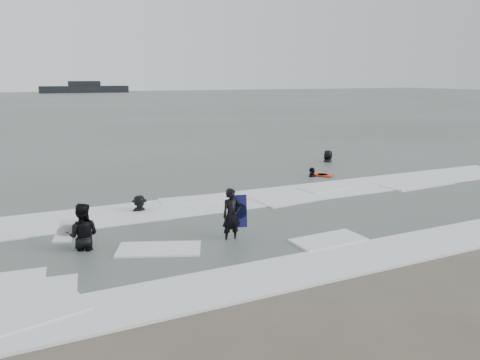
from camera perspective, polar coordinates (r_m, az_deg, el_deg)
name	(u,v)px	position (r m, az deg, el deg)	size (l,w,h in m)	color
ground	(318,257)	(12.82, 9.53, -9.18)	(320.00, 320.00, 0.00)	brown
sea	(64,104)	(90.17, -20.64, 8.66)	(320.00, 320.00, 0.00)	#47544C
surfer_centre	(232,241)	(13.76, -1.02, -7.48)	(0.59, 0.38, 1.61)	black
surfer_wading	(84,250)	(13.78, -18.51, -8.13)	(0.92, 0.72, 1.90)	black
surfer_breaker	(140,213)	(16.89, -12.11, -3.98)	(0.96, 0.55, 1.49)	black
surfer_right_near	(312,178)	(22.62, 8.78, 0.30)	(0.97, 0.40, 1.65)	black
surfer_right_far	(328,163)	(26.72, 10.65, 2.08)	(0.91, 0.59, 1.86)	black
surf_foam	(256,218)	(15.82, 1.98, -4.67)	(30.03, 9.06, 0.09)	white
bodyboards	(232,200)	(16.36, -1.01, -2.42)	(12.90, 6.97, 1.25)	#0D1140
vessel_horizon	(85,89)	(156.66, -18.42, 10.53)	(26.51, 4.73, 3.60)	black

